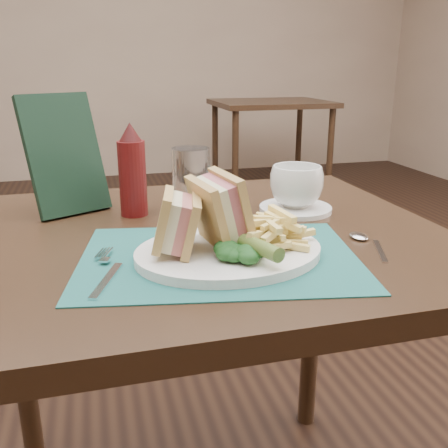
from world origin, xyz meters
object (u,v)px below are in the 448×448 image
table_main (203,402)px  coffee_cup (296,186)px  check_presenter (64,154)px  sandwich_half_b (208,211)px  table_bg_right (270,147)px  placemat (219,257)px  ketchup_bottle (132,170)px  saucer (295,209)px  drinking_glass (191,179)px  sandwich_half_a (163,223)px  plate (229,252)px

table_main → coffee_cup: coffee_cup is taller
check_presenter → sandwich_half_b: bearing=-82.0°
table_bg_right → sandwich_half_b: sandwich_half_b is taller
table_main → placemat: bearing=-89.1°
placemat → sandwich_half_b: 0.08m
sandwich_half_b → check_presenter: size_ratio=0.48×
coffee_cup → ketchup_bottle: (-0.33, 0.06, 0.04)m
coffee_cup → check_presenter: check_presenter is taller
saucer → ketchup_bottle: (-0.33, 0.06, 0.09)m
sandwich_half_b → check_presenter: bearing=116.4°
table_bg_right → drinking_glass: size_ratio=6.92×
table_main → saucer: (0.22, 0.08, 0.38)m
table_bg_right → sandwich_half_a: 3.46m
sandwich_half_a → sandwich_half_b: size_ratio=0.80×
plate → coffee_cup: (0.20, 0.22, 0.04)m
drinking_glass → saucer: bearing=-17.4°
ketchup_bottle → table_main: bearing=-52.4°
placemat → sandwich_half_b: bearing=135.6°
table_main → table_bg_right: bearing=67.7°
saucer → drinking_glass: (-0.21, 0.07, 0.06)m
ketchup_bottle → coffee_cup: bearing=-10.2°
table_main → plate: 0.41m
coffee_cup → ketchup_bottle: bearing=169.8°
ketchup_bottle → check_presenter: (-0.13, 0.06, 0.03)m
placemat → coffee_cup: bearing=44.4°
sandwich_half_b → drinking_glass: bearing=76.0°
saucer → coffee_cup: coffee_cup is taller
sandwich_half_a → saucer: (0.31, 0.21, -0.06)m
check_presenter → sandwich_half_a: bearing=-92.3°
placemat → ketchup_bottle: bearing=111.5°
sandwich_half_b → coffee_cup: (0.23, 0.20, -0.02)m
drinking_glass → ketchup_bottle: (-0.12, -0.01, 0.03)m
sandwich_half_b → placemat: bearing=-52.8°
drinking_glass → ketchup_bottle: size_ratio=0.70×
coffee_cup → ketchup_bottle: size_ratio=0.58×
placemat → sandwich_half_a: (-0.09, 0.00, 0.06)m
coffee_cup → table_main: bearing=-160.4°
sandwich_half_a → ketchup_bottle: 0.27m
plate → ketchup_bottle: size_ratio=1.61×
sandwich_half_a → ketchup_bottle: bearing=105.7°
table_main → plate: bearing=-82.9°
table_main → placemat: size_ratio=2.06×
placemat → drinking_glass: (0.01, 0.28, 0.06)m
plate → saucer: plate is taller
table_main → sandwich_half_b: sandwich_half_b is taller
drinking_glass → sandwich_half_a: bearing=-109.6°
sandwich_half_a → saucer: sandwich_half_a is taller
sandwich_half_b → coffee_cup: 0.31m
coffee_cup → ketchup_bottle: 0.34m
table_bg_right → check_presenter: size_ratio=3.67×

